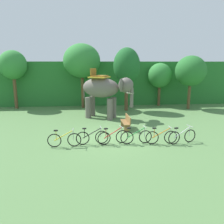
{
  "coord_description": "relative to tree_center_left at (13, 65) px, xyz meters",
  "views": [
    {
      "loc": [
        -1.1,
        -12.38,
        4.21
      ],
      "look_at": [
        0.06,
        1.0,
        1.3
      ],
      "focal_mm": 36.7,
      "sensor_mm": 36.0,
      "label": 1
    }
  ],
  "objects": [
    {
      "name": "ground_plane",
      "position": [
        8.2,
        -9.37,
        -3.96
      ],
      "size": [
        80.0,
        80.0,
        0.0
      ],
      "primitive_type": "plane",
      "color": "#567F47"
    },
    {
      "name": "foliage_hedge",
      "position": [
        8.2,
        3.7,
        -1.81
      ],
      "size": [
        36.0,
        6.0,
        4.31
      ],
      "primitive_type": "cube",
      "color": "#28702D",
      "rests_on": "ground"
    },
    {
      "name": "tree_center_left",
      "position": [
        0.0,
        0.0,
        0.0
      ],
      "size": [
        2.46,
        2.46,
        5.3
      ],
      "color": "brown",
      "rests_on": "ground"
    },
    {
      "name": "tree_far_left",
      "position": [
        6.2,
        -0.13,
        0.39
      ],
      "size": [
        3.38,
        3.38,
        5.91
      ],
      "color": "brown",
      "rests_on": "ground"
    },
    {
      "name": "tree_center",
      "position": [
        10.11,
        -1.8,
        -0.07
      ],
      "size": [
        2.31,
        2.31,
        5.48
      ],
      "color": "brown",
      "rests_on": "ground"
    },
    {
      "name": "tree_far_right",
      "position": [
        13.66,
        0.17,
        -1.0
      ],
      "size": [
        2.29,
        2.29,
        4.17
      ],
      "color": "brown",
      "rests_on": "ground"
    },
    {
      "name": "tree_left",
      "position": [
        15.97,
        -1.55,
        -0.51
      ],
      "size": [
        2.75,
        2.75,
        4.83
      ],
      "color": "brown",
      "rests_on": "ground"
    },
    {
      "name": "elephant",
      "position": [
        8.04,
        -4.54,
        -1.76
      ],
      "size": [
        4.15,
        3.02,
        3.78
      ],
      "color": "#665E56",
      "rests_on": "ground"
    },
    {
      "name": "bike_yellow",
      "position": [
        5.64,
        -10.55,
        -3.57
      ],
      "size": [
        1.71,
        0.52,
        0.92
      ],
      "color": "black",
      "rests_on": "ground"
    },
    {
      "name": "bike_black",
      "position": [
        7.05,
        -10.28,
        -3.57
      ],
      "size": [
        1.71,
        0.52,
        0.92
      ],
      "color": "black",
      "rests_on": "ground"
    },
    {
      "name": "bike_red",
      "position": [
        8.15,
        -10.35,
        -3.57
      ],
      "size": [
        1.67,
        0.58,
        0.92
      ],
      "color": "black",
      "rests_on": "ground"
    },
    {
      "name": "bike_green",
      "position": [
        9.36,
        -10.41,
        -3.57
      ],
      "size": [
        1.71,
        0.52,
        0.92
      ],
      "color": "black",
      "rests_on": "ground"
    },
    {
      "name": "bike_orange",
      "position": [
        10.68,
        -10.55,
        -3.57
      ],
      "size": [
        1.71,
        0.52,
        0.92
      ],
      "color": "black",
      "rests_on": "ground"
    },
    {
      "name": "bike_white",
      "position": [
        11.8,
        -10.55,
        -3.57
      ],
      "size": [
        1.67,
        0.61,
        0.92
      ],
      "color": "black",
      "rests_on": "ground"
    },
    {
      "name": "wooden_bench",
      "position": [
        9.25,
        -7.63,
        -3.48
      ],
      "size": [
        0.47,
        1.52,
        0.89
      ],
      "color": "brown",
      "rests_on": "ground"
    }
  ]
}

